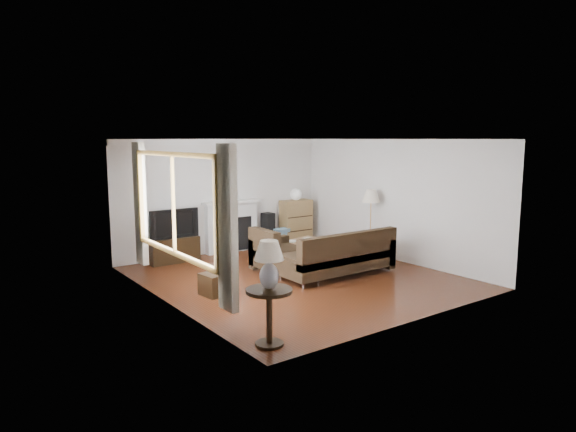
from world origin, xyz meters
TOP-DOWN VIEW (x-y plane):
  - room at (0.00, 0.00)m, footprint 5.10×5.60m
  - window at (-2.45, -0.20)m, footprint 0.12×2.74m
  - curtain_near at (-2.40, -1.72)m, footprint 0.10×0.35m
  - curtain_far at (-2.40, 1.32)m, footprint 0.10×0.35m
  - fireplace at (0.15, 2.64)m, footprint 1.40×0.26m
  - tv_stand at (-1.33, 2.49)m, footprint 1.02×0.46m
  - television at (-1.33, 2.49)m, footprint 1.03×0.14m
  - speaker_left at (-1.14, 2.55)m, footprint 0.25×0.30m
  - speaker_right at (1.06, 2.55)m, footprint 0.25×0.29m
  - bookshelf at (1.86, 2.53)m, footprint 0.76×0.36m
  - globe_lamp at (1.86, 2.53)m, footprint 0.28×0.28m
  - sectional_sofa at (0.68, -0.30)m, footprint 2.44×1.79m
  - coffee_table at (0.93, 1.06)m, footprint 1.15×0.79m
  - footstool at (-1.70, -0.05)m, footprint 0.47×0.47m
  - floor_lamp at (2.22, 0.39)m, footprint 0.42×0.42m
  - side_table at (-2.15, -2.27)m, footprint 0.57×0.57m
  - table_lamp at (-2.15, -2.27)m, footprint 0.36×0.36m

SIDE VIEW (x-z plane):
  - footstool at x=-1.70m, z-range 0.00..0.35m
  - coffee_table at x=0.93m, z-range 0.00..0.41m
  - tv_stand at x=-1.33m, z-range 0.00..0.51m
  - side_table at x=-2.15m, z-range 0.00..0.71m
  - sectional_sofa at x=0.68m, z-range 0.00..0.79m
  - speaker_right at x=1.06m, z-range 0.00..0.81m
  - speaker_left at x=-1.14m, z-range 0.00..0.87m
  - bookshelf at x=1.86m, z-range 0.00..1.05m
  - fireplace at x=0.15m, z-range 0.00..1.15m
  - floor_lamp at x=2.22m, z-range 0.00..1.46m
  - television at x=-1.33m, z-range 0.51..1.10m
  - table_lamp at x=-2.15m, z-range 0.71..1.30m
  - globe_lamp at x=1.86m, z-range 1.05..1.33m
  - room at x=0.00m, z-range -0.02..2.52m
  - curtain_near at x=-2.40m, z-range 0.35..2.45m
  - curtain_far at x=-2.40m, z-range 0.35..2.45m
  - window at x=-2.45m, z-range 0.78..2.32m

